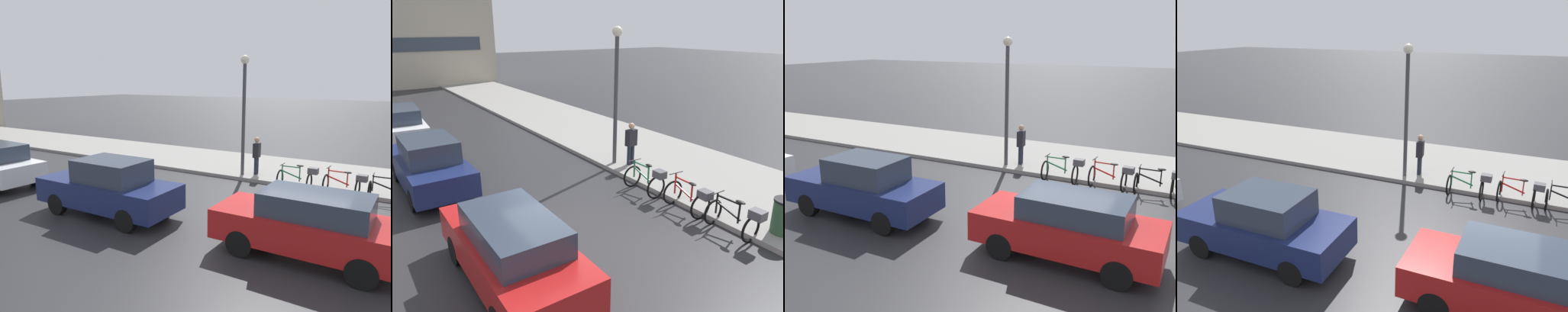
# 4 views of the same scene
# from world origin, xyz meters

# --- Properties ---
(ground_plane) EXTENTS (140.00, 140.00, 0.00)m
(ground_plane) POSITION_xyz_m (0.00, 0.00, 0.00)
(ground_plane) COLOR #28282B
(sidewalk_kerb) EXTENTS (4.80, 60.00, 0.14)m
(sidewalk_kerb) POSITION_xyz_m (6.00, 10.00, 0.07)
(sidewalk_kerb) COLOR gray
(sidewalk_kerb) RESTS_ON ground
(bicycle_second) EXTENTS (0.79, 1.42, 1.01)m
(bicycle_second) POSITION_xyz_m (3.48, -0.63, 0.48)
(bicycle_second) COLOR black
(bicycle_second) RESTS_ON ground
(bicycle_third) EXTENTS (0.72, 1.41, 0.99)m
(bicycle_third) POSITION_xyz_m (3.38, 0.99, 0.50)
(bicycle_third) COLOR black
(bicycle_third) RESTS_ON ground
(car_red) EXTENTS (1.73, 4.21, 1.54)m
(car_red) POSITION_xyz_m (-1.77, -0.78, 0.80)
(car_red) COLOR #AD1919
(car_red) RESTS_ON ground
(car_navy) EXTENTS (1.83, 4.38, 1.71)m
(car_navy) POSITION_xyz_m (-2.03, 5.08, 0.84)
(car_navy) COLOR navy
(car_navy) RESTS_ON ground
(pedestrian) EXTENTS (0.42, 0.28, 1.69)m
(pedestrian) POSITION_xyz_m (4.47, 3.09, 0.95)
(pedestrian) COLOR #1E2333
(pedestrian) RESTS_ON ground
(streetlamp) EXTENTS (0.34, 0.34, 4.94)m
(streetlamp) POSITION_xyz_m (4.08, 3.54, 3.07)
(streetlamp) COLOR #424247
(streetlamp) RESTS_ON ground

